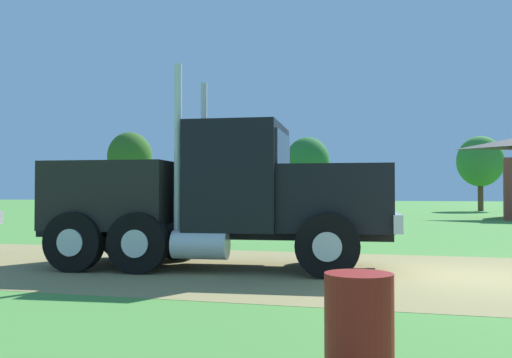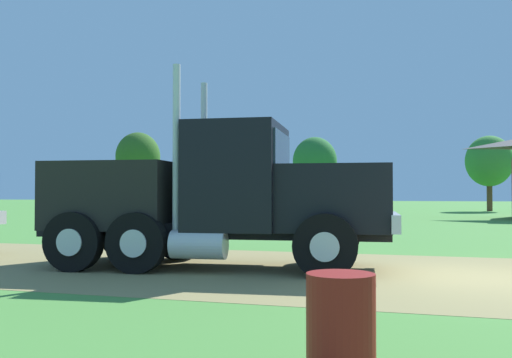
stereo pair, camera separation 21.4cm
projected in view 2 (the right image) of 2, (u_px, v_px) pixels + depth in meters
name	position (u px, v px, depth m)	size (l,w,h in m)	color
ground_plane	(487.00, 278.00, 9.70)	(200.00, 200.00, 0.00)	#4A8939
dirt_track	(487.00, 278.00, 9.70)	(120.00, 6.63, 0.01)	#8D814F
truck_foreground_white	(216.00, 198.00, 11.23)	(7.07, 3.12, 3.84)	black
steel_barrel	(341.00, 331.00, 4.25)	(0.52, 0.52, 0.85)	maroon
tree_left	(138.00, 157.00, 52.73)	(4.09, 4.09, 7.12)	#513823
tree_mid	(315.00, 162.00, 43.78)	(3.40, 3.40, 5.79)	#513823
tree_right	(489.00, 161.00, 46.11)	(3.75, 3.75, 6.14)	#513823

